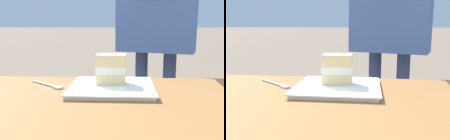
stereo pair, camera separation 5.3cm
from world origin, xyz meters
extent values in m
cube|color=white|center=(-0.09, -0.34, 0.72)|extent=(0.26, 0.26, 0.01)
cube|color=white|center=(-0.09, -0.34, 0.73)|extent=(0.27, 0.27, 0.00)
cube|color=#EAD18C|center=(-0.09, -0.36, 0.75)|extent=(0.10, 0.06, 0.04)
cube|color=white|center=(-0.09, -0.36, 0.78)|extent=(0.10, 0.06, 0.02)
sphere|color=red|center=(-0.08, -0.39, 0.78)|extent=(0.01, 0.01, 0.01)
sphere|color=red|center=(-0.11, -0.39, 0.78)|extent=(0.02, 0.02, 0.02)
cube|color=#EAD18C|center=(-0.09, -0.36, 0.81)|extent=(0.10, 0.06, 0.04)
cube|color=white|center=(-0.09, -0.36, 0.83)|extent=(0.09, 0.06, 0.00)
cylinder|color=silver|center=(0.15, -0.40, 0.72)|extent=(0.11, 0.09, 0.01)
cube|color=silver|center=(0.09, -0.35, 0.72)|extent=(0.04, 0.04, 0.01)
cylinder|color=navy|center=(-0.23, -1.00, 0.39)|extent=(0.07, 0.07, 0.78)
cylinder|color=navy|center=(-0.39, -0.95, 0.39)|extent=(0.07, 0.07, 0.78)
cube|color=#42609E|center=(-0.31, -0.98, 1.05)|extent=(0.46, 0.30, 0.55)
camera|label=1|loc=(-0.14, 0.47, 0.93)|focal=40.96mm
camera|label=2|loc=(-0.19, 0.47, 0.93)|focal=40.96mm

